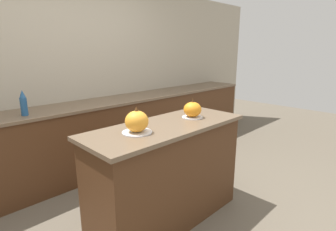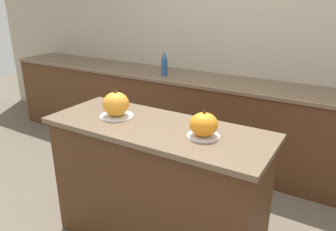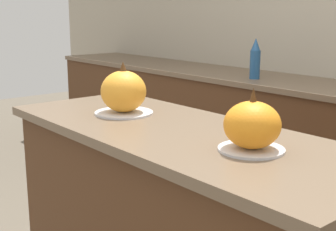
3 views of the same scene
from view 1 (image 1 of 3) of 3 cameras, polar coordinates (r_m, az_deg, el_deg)
ground_plane at (r=2.71m, az=-0.17°, el=-21.52°), size 12.00×12.00×0.00m
wall_back at (r=3.69m, az=-19.96°, el=8.18°), size 8.00×0.06×2.50m
kitchen_island at (r=2.47m, az=-0.18°, el=-12.51°), size 1.53×0.59×0.95m
back_counter at (r=3.56m, az=-16.61°, el=-4.78°), size 6.00×0.60×0.92m
pumpkin_cake_left at (r=2.06m, az=-6.76°, el=-1.45°), size 0.24×0.24×0.21m
pumpkin_cake_right at (r=2.52m, az=5.37°, el=1.21°), size 0.20×0.20×0.19m
bottle_tall at (r=3.05m, az=-28.93°, el=2.32°), size 0.07×0.07×0.26m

